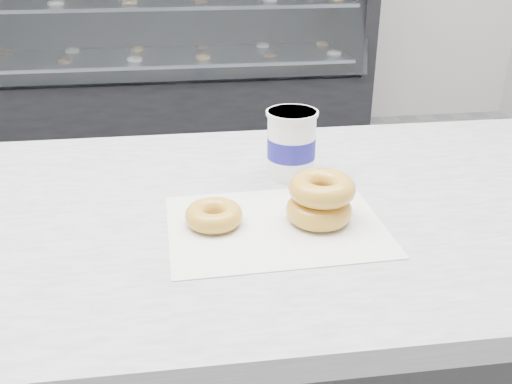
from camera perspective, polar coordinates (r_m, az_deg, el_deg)
ground at (r=1.98m, az=-7.42°, el=-17.23°), size 5.00×5.00×0.00m
display_case at (r=3.68m, az=-8.56°, el=11.92°), size 2.40×0.74×1.25m
wax_paper at (r=0.91m, az=1.97°, el=-3.36°), size 0.35×0.27×0.00m
donut_single at (r=0.91m, az=-4.24°, el=-2.33°), size 0.11×0.11×0.03m
donut_stack at (r=0.91m, az=6.46°, el=-0.73°), size 0.15×0.15×0.07m
coffee_cup at (r=1.07m, az=3.56°, el=4.86°), size 0.11×0.11×0.13m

